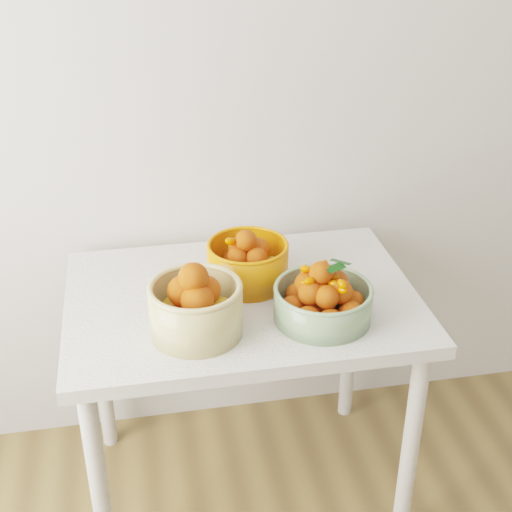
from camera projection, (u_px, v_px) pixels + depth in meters
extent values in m
cube|color=beige|center=(325.00, 47.00, 2.15)|extent=(4.00, 0.04, 2.70)
cube|color=silver|center=(242.00, 301.00, 2.05)|extent=(1.00, 0.70, 0.04)
cylinder|color=silver|center=(100.00, 492.00, 1.91)|extent=(0.05, 0.05, 0.71)
cylinder|color=silver|center=(410.00, 449.00, 2.05)|extent=(0.05, 0.05, 0.71)
cylinder|color=silver|center=(101.00, 362.00, 2.41)|extent=(0.05, 0.05, 0.71)
cylinder|color=silver|center=(350.00, 335.00, 2.55)|extent=(0.05, 0.05, 0.71)
cylinder|color=tan|center=(196.00, 310.00, 1.85)|extent=(0.30, 0.30, 0.14)
torus|color=tan|center=(195.00, 288.00, 1.81)|extent=(0.30, 0.30, 0.02)
sphere|color=#D1660C|center=(220.00, 313.00, 1.86)|extent=(0.09, 0.09, 0.09)
sphere|color=#D1660C|center=(200.00, 302.00, 1.91)|extent=(0.08, 0.08, 0.08)
sphere|color=#D1660C|center=(175.00, 310.00, 1.87)|extent=(0.08, 0.08, 0.08)
sphere|color=#DB4A12|center=(179.00, 325.00, 1.81)|extent=(0.09, 0.09, 0.09)
sphere|color=#DB4A12|center=(207.00, 327.00, 1.80)|extent=(0.09, 0.09, 0.09)
sphere|color=#DB4A12|center=(196.00, 315.00, 1.85)|extent=(0.08, 0.08, 0.08)
sphere|color=#DB4A12|center=(206.00, 290.00, 1.84)|extent=(0.08, 0.08, 0.08)
sphere|color=#DB4A12|center=(184.00, 291.00, 1.83)|extent=(0.08, 0.08, 0.08)
sphere|color=#DB4A12|center=(197.00, 301.00, 1.79)|extent=(0.08, 0.08, 0.08)
sphere|color=#DB4A12|center=(193.00, 277.00, 1.79)|extent=(0.08, 0.08, 0.08)
ellipsoid|color=#E34A00|center=(196.00, 281.00, 1.80)|extent=(0.04, 0.05, 0.04)
ellipsoid|color=#E34A00|center=(195.00, 278.00, 1.78)|extent=(0.03, 0.04, 0.04)
cylinder|color=gray|center=(323.00, 304.00, 1.92)|extent=(0.31, 0.31, 0.09)
torus|color=gray|center=(324.00, 289.00, 1.89)|extent=(0.31, 0.31, 0.01)
sphere|color=#DB4A12|center=(353.00, 301.00, 1.93)|extent=(0.06, 0.06, 0.06)
sphere|color=#DB4A12|center=(339.00, 291.00, 1.98)|extent=(0.06, 0.06, 0.06)
sphere|color=#DB4A12|center=(315.00, 288.00, 1.99)|extent=(0.07, 0.07, 0.07)
sphere|color=#DB4A12|center=(297.00, 295.00, 1.96)|extent=(0.06, 0.06, 0.06)
sphere|color=#DB4A12|center=(292.00, 308.00, 1.90)|extent=(0.07, 0.07, 0.07)
sphere|color=#DB4A12|center=(308.00, 319.00, 1.85)|extent=(0.07, 0.07, 0.07)
sphere|color=#DB4A12|center=(331.00, 322.00, 1.84)|extent=(0.07, 0.07, 0.07)
sphere|color=#DB4A12|center=(351.00, 314.00, 1.88)|extent=(0.07, 0.07, 0.07)
sphere|color=#DB4A12|center=(323.00, 304.00, 1.92)|extent=(0.07, 0.07, 0.07)
sphere|color=#DB4A12|center=(336.00, 282.00, 1.92)|extent=(0.07, 0.07, 0.07)
sphere|color=#DB4A12|center=(319.00, 279.00, 1.93)|extent=(0.06, 0.06, 0.06)
sphere|color=#DB4A12|center=(307.00, 285.00, 1.91)|extent=(0.07, 0.07, 0.07)
sphere|color=#DB4A12|center=(310.00, 293.00, 1.87)|extent=(0.07, 0.07, 0.07)
sphere|color=#DB4A12|center=(327.00, 297.00, 1.85)|extent=(0.06, 0.06, 0.06)
sphere|color=#DB4A12|center=(340.00, 292.00, 1.88)|extent=(0.07, 0.07, 0.07)
sphere|color=#DB4A12|center=(321.00, 273.00, 1.87)|extent=(0.06, 0.06, 0.06)
ellipsoid|color=#E34A00|center=(323.00, 282.00, 1.88)|extent=(0.04, 0.03, 0.03)
ellipsoid|color=#E34A00|center=(343.00, 290.00, 1.84)|extent=(0.04, 0.04, 0.03)
ellipsoid|color=#E34A00|center=(335.00, 277.00, 1.89)|extent=(0.04, 0.03, 0.02)
ellipsoid|color=#E34A00|center=(326.00, 273.00, 1.90)|extent=(0.03, 0.04, 0.03)
ellipsoid|color=#E34A00|center=(317.00, 277.00, 1.87)|extent=(0.04, 0.02, 0.03)
ellipsoid|color=#E34A00|center=(321.00, 285.00, 1.88)|extent=(0.04, 0.04, 0.03)
ellipsoid|color=#E34A00|center=(305.00, 274.00, 1.91)|extent=(0.04, 0.04, 0.03)
ellipsoid|color=#E34A00|center=(306.00, 283.00, 1.87)|extent=(0.03, 0.03, 0.03)
ellipsoid|color=#E34A00|center=(305.00, 269.00, 1.89)|extent=(0.04, 0.04, 0.03)
ellipsoid|color=#E34A00|center=(342.00, 284.00, 1.83)|extent=(0.04, 0.04, 0.03)
ellipsoid|color=#E34A00|center=(333.00, 284.00, 1.87)|extent=(0.04, 0.04, 0.03)
ellipsoid|color=#E34A00|center=(310.00, 281.00, 1.85)|extent=(0.04, 0.04, 0.03)
ellipsoid|color=#E34A00|center=(324.00, 265.00, 1.90)|extent=(0.03, 0.04, 0.03)
ellipsoid|color=#E34A00|center=(327.00, 269.00, 1.89)|extent=(0.04, 0.04, 0.03)
ellipsoid|color=#E34A00|center=(323.00, 266.00, 1.89)|extent=(0.03, 0.04, 0.03)
ellipsoid|color=#E34A00|center=(310.00, 281.00, 1.88)|extent=(0.04, 0.03, 0.04)
ellipsoid|color=#E34A00|center=(324.00, 282.00, 1.88)|extent=(0.04, 0.03, 0.03)
cylinder|color=orange|center=(248.00, 264.00, 2.08)|extent=(0.25, 0.25, 0.12)
torus|color=orange|center=(248.00, 245.00, 2.05)|extent=(0.25, 0.25, 0.01)
sphere|color=#D1660C|center=(271.00, 267.00, 2.10)|extent=(0.06, 0.06, 0.06)
sphere|color=#DB4A12|center=(256.00, 258.00, 2.14)|extent=(0.06, 0.06, 0.06)
sphere|color=#DB4A12|center=(233.00, 260.00, 2.13)|extent=(0.07, 0.07, 0.07)
sphere|color=#DB4A12|center=(224.00, 272.00, 2.07)|extent=(0.06, 0.06, 0.06)
sphere|color=#DB4A12|center=(238.00, 281.00, 2.03)|extent=(0.07, 0.07, 0.07)
sphere|color=#DB4A12|center=(264.00, 278.00, 2.04)|extent=(0.06, 0.06, 0.06)
sphere|color=#DB4A12|center=(248.00, 269.00, 2.09)|extent=(0.07, 0.07, 0.07)
sphere|color=#DB4A12|center=(258.00, 249.00, 2.08)|extent=(0.07, 0.07, 0.07)
sphere|color=#DB4A12|center=(239.00, 249.00, 2.09)|extent=(0.07, 0.07, 0.07)
sphere|color=#DB4A12|center=(237.00, 258.00, 2.04)|extent=(0.06, 0.06, 0.06)
sphere|color=#DB4A12|center=(257.00, 258.00, 2.04)|extent=(0.06, 0.06, 0.06)
sphere|color=#DB4A12|center=(246.00, 241.00, 2.04)|extent=(0.06, 0.06, 0.06)
ellipsoid|color=#E34A00|center=(244.00, 244.00, 2.03)|extent=(0.04, 0.04, 0.03)
ellipsoid|color=#E34A00|center=(242.00, 244.00, 2.03)|extent=(0.04, 0.04, 0.04)
ellipsoid|color=#E34A00|center=(248.00, 246.00, 2.04)|extent=(0.03, 0.03, 0.03)
ellipsoid|color=#E34A00|center=(245.00, 245.00, 2.03)|extent=(0.04, 0.04, 0.03)
ellipsoid|color=#E34A00|center=(248.00, 243.00, 2.04)|extent=(0.03, 0.04, 0.03)
ellipsoid|color=#E34A00|center=(234.00, 242.00, 2.05)|extent=(0.04, 0.04, 0.03)
ellipsoid|color=#E34A00|center=(246.00, 236.00, 2.05)|extent=(0.03, 0.04, 0.03)
ellipsoid|color=#E34A00|center=(230.00, 241.00, 2.02)|extent=(0.04, 0.03, 0.03)
ellipsoid|color=#E34A00|center=(251.00, 245.00, 2.05)|extent=(0.03, 0.02, 0.02)
ellipsoid|color=#E34A00|center=(251.00, 246.00, 2.04)|extent=(0.04, 0.04, 0.03)
ellipsoid|color=#E34A00|center=(247.00, 240.00, 2.05)|extent=(0.03, 0.04, 0.03)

